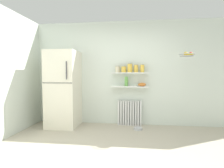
{
  "coord_description": "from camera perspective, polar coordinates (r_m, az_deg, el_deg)",
  "views": [
    {
      "loc": [
        0.29,
        -2.37,
        1.28
      ],
      "look_at": [
        -0.19,
        1.6,
        1.05
      ],
      "focal_mm": 27.63,
      "sensor_mm": 36.0,
      "label": 1
    }
  ],
  "objects": [
    {
      "name": "ground_plane",
      "position": [
        3.16,
        1.14,
        -20.64
      ],
      "size": [
        7.04,
        7.04,
        0.0
      ],
      "primitive_type": "plane",
      "color": "#B2A893"
    },
    {
      "name": "back_wall",
      "position": [
        4.43,
        3.18,
        3.55
      ],
      "size": [
        7.04,
        0.1,
        2.6
      ],
      "primitive_type": "cube",
      "color": "silver",
      "rests_on": "ground_plane"
    },
    {
      "name": "refrigerator",
      "position": [
        4.37,
        -15.72,
        -1.58
      ],
      "size": [
        0.71,
        0.74,
        1.84
      ],
      "color": "silver",
      "rests_on": "ground_plane"
    },
    {
      "name": "radiator",
      "position": [
        4.4,
        5.84,
        -9.44
      ],
      "size": [
        0.59,
        0.12,
        0.62
      ],
      "color": "white",
      "rests_on": "ground_plane"
    },
    {
      "name": "wall_shelf_lower",
      "position": [
        4.27,
        5.88,
        -0.88
      ],
      "size": [
        0.9,
        0.22,
        0.02
      ],
      "primitive_type": "cube",
      "color": "white"
    },
    {
      "name": "wall_shelf_upper",
      "position": [
        4.26,
        5.91,
        3.65
      ],
      "size": [
        0.9,
        0.22,
        0.02
      ],
      "primitive_type": "cube",
      "color": "white"
    },
    {
      "name": "storage_jar_0",
      "position": [
        4.28,
        1.83,
        4.94
      ],
      "size": [
        0.11,
        0.11,
        0.17
      ],
      "color": "beige",
      "rests_on": "wall_shelf_upper"
    },
    {
      "name": "storage_jar_1",
      "position": [
        4.27,
        3.87,
        4.92
      ],
      "size": [
        0.11,
        0.11,
        0.17
      ],
      "color": "yellow",
      "rests_on": "wall_shelf_upper"
    },
    {
      "name": "storage_jar_2",
      "position": [
        4.26,
        5.92,
        5.32
      ],
      "size": [
        0.11,
        0.11,
        0.23
      ],
      "color": "yellow",
      "rests_on": "wall_shelf_upper"
    },
    {
      "name": "storage_jar_3",
      "position": [
        4.26,
        7.97,
        5.14
      ],
      "size": [
        0.09,
        0.09,
        0.2
      ],
      "color": "yellow",
      "rests_on": "wall_shelf_upper"
    },
    {
      "name": "storage_jar_4",
      "position": [
        4.27,
        10.02,
        5.13
      ],
      "size": [
        0.09,
        0.09,
        0.2
      ],
      "color": "yellow",
      "rests_on": "wall_shelf_upper"
    },
    {
      "name": "vase",
      "position": [
        4.27,
        4.77,
        0.86
      ],
      "size": [
        0.08,
        0.08,
        0.23
      ],
      "primitive_type": "cylinder",
      "color": "#66A84C",
      "rests_on": "wall_shelf_lower"
    },
    {
      "name": "shelf_bowl",
      "position": [
        4.27,
        9.9,
        -0.16
      ],
      "size": [
        0.19,
        0.19,
        0.09
      ],
      "primitive_type": "ellipsoid",
      "color": "orange",
      "rests_on": "wall_shelf_lower"
    },
    {
      "name": "pet_food_bowl",
      "position": [
        4.15,
        8.57,
        -14.37
      ],
      "size": [
        0.2,
        0.2,
        0.05
      ],
      "primitive_type": "cylinder",
      "color": "#B7B7BC",
      "rests_on": "ground_plane"
    },
    {
      "name": "hanging_fruit_basket",
      "position": [
        4.11,
        23.75,
        8.95
      ],
      "size": [
        0.34,
        0.34,
        0.1
      ],
      "color": "#B2B2B7"
    }
  ]
}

